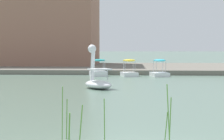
{
  "coord_description": "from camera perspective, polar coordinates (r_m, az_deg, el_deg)",
  "views": [
    {
      "loc": [
        0.32,
        -9.59,
        2.32
      ],
      "look_at": [
        -1.87,
        19.21,
        0.93
      ],
      "focal_mm": 72.89,
      "sensor_mm": 36.0,
      "label": 1
    }
  ],
  "objects": [
    {
      "name": "pedal_boat_teal",
      "position": [
        38.05,
        -1.75,
        -0.08
      ],
      "size": [
        1.8,
        2.43,
        1.42
      ],
      "color": "white",
      "rests_on": "ground_plane"
    },
    {
      "name": "swan_boat",
      "position": [
        26.06,
        -1.83,
        -1.23
      ],
      "size": [
        2.3,
        2.74,
        2.54
      ],
      "color": "white",
      "rests_on": "ground_plane"
    },
    {
      "name": "parked_van",
      "position": [
        51.63,
        -7.72,
        1.71
      ],
      "size": [
        4.91,
        2.3,
        1.83
      ],
      "color": "navy",
      "rests_on": "shore_bank_far"
    },
    {
      "name": "shore_bank_far",
      "position": [
        49.31,
        3.97,
        0.29
      ],
      "size": [
        127.85,
        20.51,
        0.42
      ],
      "primitive_type": "cube",
      "color": "#6B665B",
      "rests_on": "ground_plane"
    },
    {
      "name": "reed_clump_foreground",
      "position": [
        10.82,
        -0.36,
        -6.59
      ],
      "size": [
        2.69,
        1.38,
        1.49
      ],
      "color": "#568E38",
      "rests_on": "ground_plane"
    },
    {
      "name": "pedal_boat_yellow",
      "position": [
        37.51,
        2.17,
        -0.19
      ],
      "size": [
        1.6,
        2.14,
        1.42
      ],
      "color": "white",
      "rests_on": "ground_plane"
    },
    {
      "name": "apartment_block",
      "position": [
        54.96,
        -9.47,
        8.36
      ],
      "size": [
        14.55,
        13.3,
        14.64
      ],
      "primitive_type": "cube",
      "rotation": [
        0.0,
        0.0,
        0.04
      ],
      "color": "#996B56",
      "rests_on": "shore_bank_far"
    },
    {
      "name": "pedal_boat_cyan",
      "position": [
        37.55,
        5.98,
        -0.15
      ],
      "size": [
        1.68,
        2.23,
        1.43
      ],
      "color": "white",
      "rests_on": "ground_plane"
    }
  ]
}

